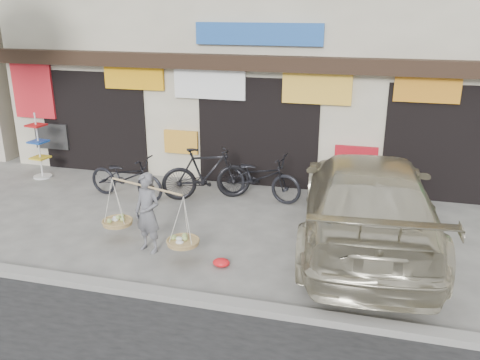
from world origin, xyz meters
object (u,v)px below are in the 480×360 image
(bike_2, at_px, (258,177))
(suv, at_px, (367,200))
(display_rack, at_px, (40,152))
(bike_1, at_px, (206,174))
(bike_0, at_px, (126,177))
(street_vendor, at_px, (148,216))

(bike_2, relative_size, suv, 0.35)
(display_rack, bearing_deg, bike_1, -4.42)
(bike_0, height_order, bike_1, bike_1)
(bike_2, xyz_separation_m, suv, (2.49, -1.64, 0.31))
(street_vendor, distance_m, bike_2, 3.38)
(bike_1, relative_size, bike_2, 0.99)
(street_vendor, xyz_separation_m, bike_2, (1.37, 3.08, -0.14))
(bike_1, distance_m, suv, 3.91)
(suv, bearing_deg, bike_0, -13.77)
(street_vendor, bearing_deg, bike_0, 142.32)
(bike_0, bearing_deg, suv, -90.90)
(street_vendor, height_order, suv, suv)
(bike_0, relative_size, bike_2, 0.94)
(street_vendor, relative_size, suv, 0.34)
(street_vendor, relative_size, bike_2, 0.99)
(suv, distance_m, display_rack, 8.54)
(bike_2, height_order, display_rack, display_rack)
(street_vendor, distance_m, bike_1, 2.80)
(bike_1, height_order, display_rack, display_rack)
(bike_0, height_order, bike_2, bike_2)
(bike_1, bearing_deg, bike_2, -99.70)
(bike_2, bearing_deg, street_vendor, 166.75)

